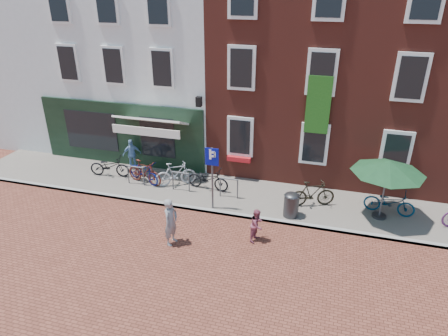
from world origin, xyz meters
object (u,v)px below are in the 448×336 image
(woman, at_px, (171,222))
(bicycle_3, at_px, (176,174))
(parking_sign, at_px, (212,168))
(parasol, at_px, (389,165))
(bicycle_5, at_px, (312,194))
(boy, at_px, (257,225))
(bicycle_6, at_px, (389,202))
(litter_bin, at_px, (291,203))
(bicycle_1, at_px, (144,172))
(bicycle_4, at_px, (208,179))
(bicycle_0, at_px, (110,166))
(bicycle_2, at_px, (144,172))
(cafe_person, at_px, (132,154))

(woman, distance_m, bicycle_3, 3.92)
(parking_sign, xyz_separation_m, parasol, (5.96, 1.06, 0.40))
(bicycle_5, bearing_deg, parasol, -113.85)
(parasol, bearing_deg, bicycle_5, 176.68)
(boy, xyz_separation_m, bicycle_6, (4.31, 2.80, -0.02))
(parasol, distance_m, woman, 7.57)
(litter_bin, relative_size, parking_sign, 0.41)
(bicycle_1, bearing_deg, bicycle_4, -71.59)
(parasol, height_order, bicycle_0, parasol)
(bicycle_2, xyz_separation_m, bicycle_5, (6.99, -0.08, 0.05))
(parasol, distance_m, bicycle_4, 6.80)
(bicycle_2, distance_m, bicycle_3, 1.43)
(parking_sign, distance_m, woman, 2.60)
(boy, relative_size, bicycle_0, 0.66)
(bicycle_1, height_order, bicycle_3, same)
(bicycle_2, xyz_separation_m, bicycle_3, (1.43, 0.07, 0.05))
(litter_bin, relative_size, parasol, 0.40)
(woman, relative_size, bicycle_6, 0.93)
(bicycle_4, bearing_deg, parasol, -88.04)
(parasol, distance_m, bicycle_6, 1.69)
(bicycle_0, relative_size, bicycle_6, 1.00)
(bicycle_5, bearing_deg, bicycle_0, 68.36)
(litter_bin, xyz_separation_m, parking_sign, (-2.88, -0.26, 1.16))
(bicycle_6, bearing_deg, bicycle_5, 102.39)
(woman, relative_size, bicycle_3, 0.96)
(parasol, bearing_deg, bicycle_4, 177.15)
(bicycle_2, bearing_deg, bicycle_0, 110.29)
(litter_bin, bearing_deg, bicycle_2, 170.81)
(boy, bearing_deg, bicycle_6, -39.57)
(boy, height_order, bicycle_2, boy)
(boy, xyz_separation_m, bicycle_3, (-3.98, 2.75, 0.03))
(cafe_person, bearing_deg, bicycle_5, 138.12)
(bicycle_0, height_order, bicycle_2, same)
(parasol, relative_size, boy, 2.16)
(bicycle_2, height_order, bicycle_4, same)
(cafe_person, bearing_deg, bicycle_6, 141.26)
(litter_bin, relative_size, bicycle_5, 0.58)
(bicycle_4, bearing_deg, bicycle_0, 95.06)
(bicycle_0, relative_size, bicycle_3, 1.03)
(parking_sign, bearing_deg, bicycle_0, 164.96)
(parking_sign, relative_size, bicycle_6, 1.39)
(parking_sign, bearing_deg, boy, -35.23)
(parking_sign, height_order, bicycle_3, parking_sign)
(bicycle_2, bearing_deg, bicycle_3, -63.78)
(woman, distance_m, bicycle_6, 7.89)
(boy, distance_m, bicycle_4, 3.80)
(litter_bin, xyz_separation_m, bicycle_2, (-6.32, 1.02, -0.05))
(parasol, xyz_separation_m, cafe_person, (-10.49, 1.30, -1.39))
(bicycle_4, height_order, bicycle_6, same)
(litter_bin, height_order, woman, woman)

